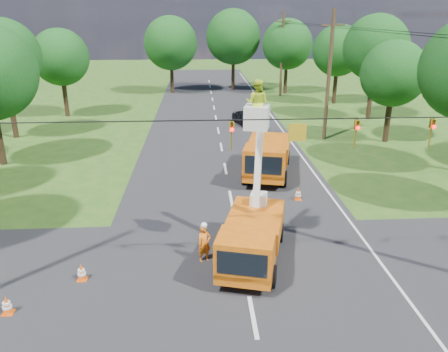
{
  "coord_description": "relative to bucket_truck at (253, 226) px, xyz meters",
  "views": [
    {
      "loc": [
        -1.68,
        -11.96,
        9.53
      ],
      "look_at": [
        -0.58,
        6.72,
        2.6
      ],
      "focal_mm": 35.0,
      "sensor_mm": 36.0,
      "label": 1
    }
  ],
  "objects": [
    {
      "name": "pole_right_far",
      "position": [
        8.12,
        38.4,
        3.53
      ],
      "size": [
        1.8,
        0.3,
        10.0
      ],
      "color": "#4C3823",
      "rests_on": "ground"
    },
    {
      "name": "traffic_cone_3",
      "position": [
        3.27,
        6.1,
        -1.22
      ],
      "size": [
        0.38,
        0.38,
        0.71
      ],
      "color": "#EF540C",
      "rests_on": "ground"
    },
    {
      "name": "bucket_truck",
      "position": [
        0.0,
        0.0,
        0.0
      ],
      "size": [
        3.41,
        5.94,
        7.33
      ],
      "rotation": [
        0.0,
        0.0,
        -0.26
      ],
      "color": "orange",
      "rests_on": "ground"
    },
    {
      "name": "road_cross",
      "position": [
        -0.38,
        -1.6,
        -1.58
      ],
      "size": [
        56.0,
        10.0,
        0.07
      ],
      "primitive_type": "cube",
      "color": "black",
      "rests_on": "ground"
    },
    {
      "name": "second_truck",
      "position": [
        2.15,
        10.09,
        -0.31
      ],
      "size": [
        3.82,
        6.87,
        2.44
      ],
      "rotation": [
        0.0,
        0.0,
        -0.23
      ],
      "color": "orange",
      "rests_on": "ground"
    },
    {
      "name": "ground_worker",
      "position": [
        -1.94,
        0.1,
        -0.77
      ],
      "size": [
        0.7,
        0.62,
        1.61
      ],
      "primitive_type": "imported",
      "rotation": [
        0.0,
        0.0,
        0.5
      ],
      "color": "#DB5012",
      "rests_on": "ground"
    },
    {
      "name": "tree_right_d",
      "position": [
        14.42,
        25.4,
        5.1
      ],
      "size": [
        6.0,
        6.0,
        9.7
      ],
      "color": "#382616",
      "rests_on": "ground"
    },
    {
      "name": "pole_right_mid",
      "position": [
        8.12,
        18.4,
        3.53
      ],
      "size": [
        1.8,
        0.3,
        10.0
      ],
      "color": "#4C3823",
      "rests_on": "ground"
    },
    {
      "name": "signal_span",
      "position": [
        1.84,
        -1.61,
        4.3
      ],
      "size": [
        18.0,
        0.29,
        1.07
      ],
      "color": "black",
      "rests_on": "ground"
    },
    {
      "name": "traffic_cone_7",
      "position": [
        3.2,
        13.04,
        -1.22
      ],
      "size": [
        0.38,
        0.38,
        0.71
      ],
      "color": "#EF540C",
      "rests_on": "ground"
    },
    {
      "name": "traffic_cone_2",
      "position": [
        0.87,
        4.84,
        -1.22
      ],
      "size": [
        0.38,
        0.38,
        0.71
      ],
      "color": "#EF540C",
      "rests_on": "ground"
    },
    {
      "name": "tree_right_e",
      "position": [
        13.42,
        33.4,
        4.23
      ],
      "size": [
        5.6,
        5.6,
        8.63
      ],
      "color": "#382616",
      "rests_on": "ground"
    },
    {
      "name": "tree_left_e",
      "position": [
        -17.18,
        20.4,
        4.91
      ],
      "size": [
        5.8,
        5.8,
        9.41
      ],
      "color": "#382616",
      "rests_on": "ground"
    },
    {
      "name": "traffic_cone_4",
      "position": [
        -6.63,
        -1.02,
        -1.22
      ],
      "size": [
        0.38,
        0.38,
        0.71
      ],
      "color": "#EF540C",
      "rests_on": "ground"
    },
    {
      "name": "tree_far_c",
      "position": [
        9.12,
        40.4,
        4.49
      ],
      "size": [
        6.2,
        6.2,
        9.18
      ],
      "color": "#382616",
      "rests_on": "ground"
    },
    {
      "name": "road_main",
      "position": [
        -0.38,
        16.4,
        -1.58
      ],
      "size": [
        12.0,
        100.0,
        0.06
      ],
      "primitive_type": "cube",
      "color": "black",
      "rests_on": "ground"
    },
    {
      "name": "tree_left_f",
      "position": [
        -15.18,
        28.4,
        4.11
      ],
      "size": [
        5.4,
        5.4,
        8.4
      ],
      "color": "#382616",
      "rests_on": "ground"
    },
    {
      "name": "tree_far_a",
      "position": [
        -5.38,
        41.4,
        4.61
      ],
      "size": [
        6.6,
        6.6,
        9.5
      ],
      "color": "#382616",
      "rests_on": "ground"
    },
    {
      "name": "tree_right_c",
      "position": [
        12.82,
        17.4,
        3.73
      ],
      "size": [
        5.0,
        5.0,
        7.83
      ],
      "color": "#382616",
      "rests_on": "ground"
    },
    {
      "name": "edge_line",
      "position": [
        5.22,
        16.4,
        -1.58
      ],
      "size": [
        0.12,
        90.0,
        0.02
      ],
      "primitive_type": "cube",
      "color": "silver",
      "rests_on": "ground"
    },
    {
      "name": "tree_far_b",
      "position": [
        2.62,
        43.4,
        5.23
      ],
      "size": [
        7.0,
        7.0,
        10.32
      ],
      "color": "#382616",
      "rests_on": "ground"
    },
    {
      "name": "ground",
      "position": [
        -0.38,
        16.4,
        -1.58
      ],
      "size": [
        140.0,
        140.0,
        0.0
      ],
      "primitive_type": "plane",
      "color": "#295218",
      "rests_on": "ground"
    },
    {
      "name": "traffic_cone_5",
      "position": [
        -8.64,
        -2.91,
        -1.22
      ],
      "size": [
        0.38,
        0.38,
        0.71
      ],
      "color": "#EF540C",
      "rests_on": "ground"
    },
    {
      "name": "distant_car",
      "position": [
        2.15,
        23.74,
        -0.96
      ],
      "size": [
        2.39,
        3.86,
        1.23
      ],
      "primitive_type": "imported",
      "rotation": [
        0.0,
        0.0,
        0.28
      ],
      "color": "black",
      "rests_on": "ground"
    }
  ]
}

